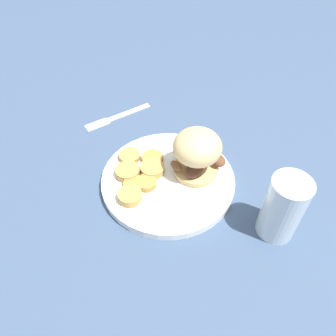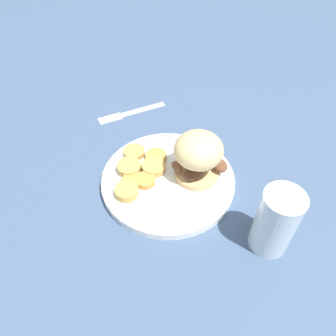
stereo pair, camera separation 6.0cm
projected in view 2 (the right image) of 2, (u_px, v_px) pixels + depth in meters
ground_plane at (168, 183)px, 0.63m from camera, size 4.00×4.00×0.00m
dinner_plate at (168, 180)px, 0.63m from camera, size 0.25×0.25×0.02m
sandwich at (198, 154)px, 0.59m from camera, size 0.10×0.10×0.09m
potato_round_0 at (133, 180)px, 0.61m from camera, size 0.04×0.04×0.01m
potato_round_1 at (154, 167)px, 0.63m from camera, size 0.05×0.05×0.01m
potato_round_2 at (134, 152)px, 0.66m from camera, size 0.04×0.04×0.01m
potato_round_3 at (127, 191)px, 0.59m from camera, size 0.04×0.04×0.01m
potato_round_4 at (129, 167)px, 0.63m from camera, size 0.05×0.05×0.01m
potato_round_5 at (156, 157)px, 0.65m from camera, size 0.04×0.04×0.01m
potato_round_6 at (146, 180)px, 0.61m from camera, size 0.04×0.04×0.01m
fork at (131, 113)px, 0.78m from camera, size 0.04×0.17×0.00m
drinking_glass at (276, 222)px, 0.50m from camera, size 0.06×0.06×0.12m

